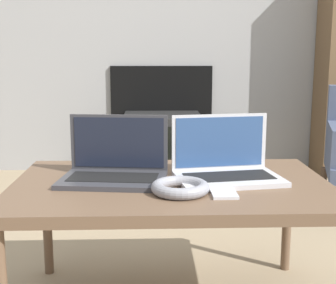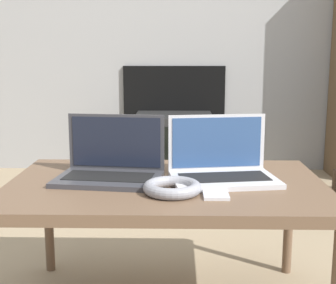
{
  "view_description": "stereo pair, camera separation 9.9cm",
  "coord_description": "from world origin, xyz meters",
  "px_view_note": "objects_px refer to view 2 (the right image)",
  "views": [
    {
      "loc": [
        -0.06,
        -1.34,
        0.86
      ],
      "look_at": [
        0.0,
        0.43,
        0.53
      ],
      "focal_mm": 50.0,
      "sensor_mm": 36.0,
      "label": 1
    },
    {
      "loc": [
        0.04,
        -1.35,
        0.86
      ],
      "look_at": [
        0.0,
        0.43,
        0.53
      ],
      "focal_mm": 50.0,
      "sensor_mm": 36.0,
      "label": 2
    }
  ],
  "objects_px": {
    "laptop_left": "(111,165)",
    "laptop_right": "(221,166)",
    "headphones": "(172,188)",
    "phone": "(215,192)",
    "tv": "(174,147)"
  },
  "relations": [
    {
      "from": "laptop_left",
      "to": "headphones",
      "type": "height_order",
      "value": "laptop_left"
    },
    {
      "from": "headphones",
      "to": "phone",
      "type": "height_order",
      "value": "headphones"
    },
    {
      "from": "laptop_right",
      "to": "phone",
      "type": "distance_m",
      "value": 0.17
    },
    {
      "from": "laptop_right",
      "to": "headphones",
      "type": "xyz_separation_m",
      "value": [
        -0.16,
        -0.17,
        -0.03
      ]
    },
    {
      "from": "phone",
      "to": "tv",
      "type": "distance_m",
      "value": 1.88
    },
    {
      "from": "laptop_right",
      "to": "headphones",
      "type": "bearing_deg",
      "value": -142.82
    },
    {
      "from": "phone",
      "to": "laptop_left",
      "type": "bearing_deg",
      "value": 153.58
    },
    {
      "from": "phone",
      "to": "laptop_right",
      "type": "bearing_deg",
      "value": 78.64
    },
    {
      "from": "laptop_left",
      "to": "laptop_right",
      "type": "bearing_deg",
      "value": 6.9
    },
    {
      "from": "laptop_left",
      "to": "tv",
      "type": "height_order",
      "value": "laptop_left"
    },
    {
      "from": "tv",
      "to": "laptop_right",
      "type": "bearing_deg",
      "value": -84.17
    },
    {
      "from": "laptop_left",
      "to": "phone",
      "type": "height_order",
      "value": "laptop_left"
    },
    {
      "from": "phone",
      "to": "tv",
      "type": "xyz_separation_m",
      "value": [
        -0.14,
        1.86,
        -0.23
      ]
    },
    {
      "from": "laptop_left",
      "to": "phone",
      "type": "bearing_deg",
      "value": -19.5
    },
    {
      "from": "laptop_left",
      "to": "phone",
      "type": "relative_size",
      "value": 2.43
    }
  ]
}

